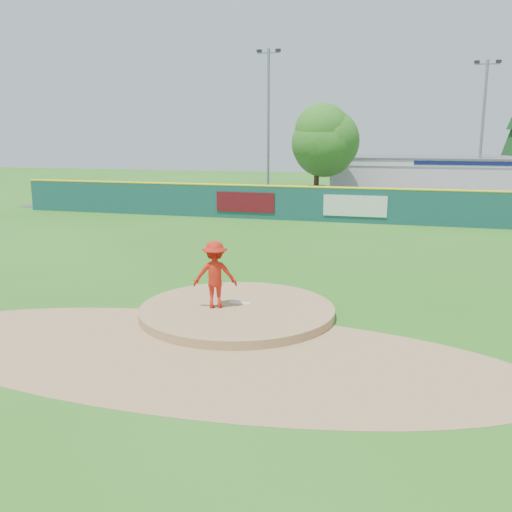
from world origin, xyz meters
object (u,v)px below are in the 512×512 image
(deciduous_tree, at_px, (317,141))
(light_pole_left, at_px, (268,119))
(pool_building_grp, at_px, (433,178))
(playground_slide, at_px, (139,194))
(van, at_px, (324,195))
(light_pole_right, at_px, (483,126))
(pitcher, at_px, (215,275))

(deciduous_tree, xyz_separation_m, light_pole_left, (-4.00, 2.00, 1.50))
(pool_building_grp, bearing_deg, playground_slide, -156.13)
(pool_building_grp, relative_size, playground_slide, 5.73)
(van, xyz_separation_m, light_pole_left, (-4.49, 1.72, 5.29))
(light_pole_right, bearing_deg, pitcher, -108.16)
(pitcher, xyz_separation_m, playground_slide, (-14.06, 23.05, -0.45))
(deciduous_tree, bearing_deg, light_pole_right, 19.98)
(playground_slide, relative_size, light_pole_right, 0.27)
(light_pole_left, bearing_deg, van, -20.94)
(pool_building_grp, relative_size, light_pole_right, 1.52)
(pool_building_grp, height_order, light_pole_right, light_pole_right)
(light_pole_left, bearing_deg, pitcher, -78.72)
(light_pole_left, bearing_deg, deciduous_tree, -26.57)
(playground_slide, relative_size, light_pole_left, 0.24)
(deciduous_tree, bearing_deg, light_pole_left, 153.43)
(playground_slide, distance_m, deciduous_tree, 13.37)
(van, xyz_separation_m, light_pole_right, (10.51, 3.72, 4.78))
(playground_slide, height_order, deciduous_tree, deciduous_tree)
(pitcher, height_order, deciduous_tree, deciduous_tree)
(pool_building_grp, relative_size, light_pole_left, 1.38)
(pool_building_grp, xyz_separation_m, deciduous_tree, (-8.00, -6.99, 2.89))
(van, bearing_deg, light_pole_right, -92.80)
(pool_building_grp, height_order, playground_slide, pool_building_grp)
(pitcher, xyz_separation_m, light_pole_left, (-5.42, 27.19, 4.86))
(pool_building_grp, bearing_deg, light_pole_right, -44.95)
(pitcher, distance_m, light_pole_right, 31.03)
(playground_slide, bearing_deg, pool_building_grp, 23.87)
(pool_building_grp, height_order, light_pole_left, light_pole_left)
(light_pole_left, bearing_deg, pool_building_grp, 22.60)
(light_pole_left, bearing_deg, light_pole_right, 7.59)
(pool_building_grp, distance_m, light_pole_left, 13.72)
(pool_building_grp, relative_size, deciduous_tree, 2.07)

